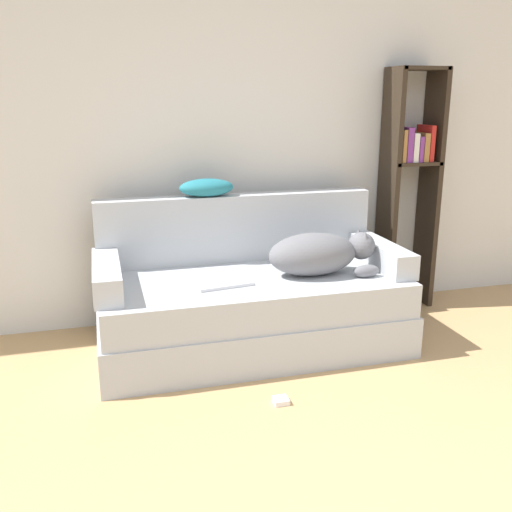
{
  "coord_description": "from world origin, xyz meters",
  "views": [
    {
      "loc": [
        -0.91,
        -0.95,
        1.5
      ],
      "look_at": [
        -0.06,
        2.09,
        0.61
      ],
      "focal_mm": 40.0,
      "sensor_mm": 36.0,
      "label": 1
    }
  ],
  "objects_px": {
    "laptop": "(221,282)",
    "throw_pillow": "(207,188)",
    "power_adapter": "(281,401)",
    "dog": "(319,253)",
    "couch": "(252,312)",
    "bookshelf": "(410,175)"
  },
  "relations": [
    {
      "from": "dog",
      "to": "throw_pillow",
      "type": "relative_size",
      "value": 1.96
    },
    {
      "from": "laptop",
      "to": "throw_pillow",
      "type": "relative_size",
      "value": 1.02
    },
    {
      "from": "couch",
      "to": "bookshelf",
      "type": "bearing_deg",
      "value": 18.93
    },
    {
      "from": "laptop",
      "to": "power_adapter",
      "type": "bearing_deg",
      "value": -82.71
    },
    {
      "from": "couch",
      "to": "laptop",
      "type": "distance_m",
      "value": 0.33
    },
    {
      "from": "bookshelf",
      "to": "throw_pillow",
      "type": "bearing_deg",
      "value": -177.12
    },
    {
      "from": "power_adapter",
      "to": "throw_pillow",
      "type": "bearing_deg",
      "value": 98.32
    },
    {
      "from": "laptop",
      "to": "dog",
      "type": "bearing_deg",
      "value": -7.13
    },
    {
      "from": "laptop",
      "to": "power_adapter",
      "type": "relative_size",
      "value": 4.57
    },
    {
      "from": "throw_pillow",
      "to": "power_adapter",
      "type": "relative_size",
      "value": 4.47
    },
    {
      "from": "dog",
      "to": "power_adapter",
      "type": "distance_m",
      "value": 0.95
    },
    {
      "from": "throw_pillow",
      "to": "bookshelf",
      "type": "relative_size",
      "value": 0.2
    },
    {
      "from": "couch",
      "to": "throw_pillow",
      "type": "xyz_separation_m",
      "value": [
        -0.19,
        0.36,
        0.72
      ]
    },
    {
      "from": "throw_pillow",
      "to": "power_adapter",
      "type": "bearing_deg",
      "value": -81.68
    },
    {
      "from": "throw_pillow",
      "to": "bookshelf",
      "type": "bearing_deg",
      "value": 2.88
    },
    {
      "from": "throw_pillow",
      "to": "bookshelf",
      "type": "distance_m",
      "value": 1.47
    },
    {
      "from": "dog",
      "to": "throw_pillow",
      "type": "height_order",
      "value": "throw_pillow"
    },
    {
      "from": "bookshelf",
      "to": "laptop",
      "type": "bearing_deg",
      "value": -160.64
    },
    {
      "from": "dog",
      "to": "couch",
      "type": "bearing_deg",
      "value": 169.38
    },
    {
      "from": "dog",
      "to": "bookshelf",
      "type": "bearing_deg",
      "value": 30.27
    },
    {
      "from": "couch",
      "to": "throw_pillow",
      "type": "distance_m",
      "value": 0.83
    },
    {
      "from": "bookshelf",
      "to": "power_adapter",
      "type": "relative_size",
      "value": 21.98
    }
  ]
}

